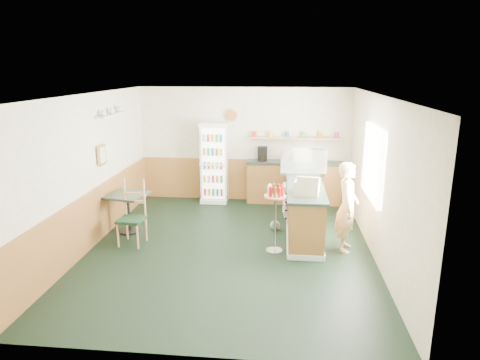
# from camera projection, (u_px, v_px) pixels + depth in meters

# --- Properties ---
(ground) EXTENTS (6.00, 6.00, 0.00)m
(ground) POSITION_uv_depth(u_px,v_px,m) (229.00, 248.00, 7.67)
(ground) COLOR black
(ground) RESTS_ON ground
(room_envelope) EXTENTS (5.04, 6.02, 2.72)m
(room_envelope) POSITION_uv_depth(u_px,v_px,m) (221.00, 156.00, 8.01)
(room_envelope) COLOR #F2EACE
(room_envelope) RESTS_ON ground
(service_counter) EXTENTS (0.68, 3.01, 1.01)m
(service_counter) POSITION_uv_depth(u_px,v_px,m) (303.00, 207.00, 8.45)
(service_counter) COLOR olive
(service_counter) RESTS_ON ground
(back_counter) EXTENTS (2.24, 0.42, 1.69)m
(back_counter) POSITION_uv_depth(u_px,v_px,m) (293.00, 181.00, 10.11)
(back_counter) COLOR olive
(back_counter) RESTS_ON ground
(drinks_fridge) EXTENTS (0.63, 0.53, 1.90)m
(drinks_fridge) POSITION_uv_depth(u_px,v_px,m) (214.00, 163.00, 10.13)
(drinks_fridge) COLOR white
(drinks_fridge) RESTS_ON ground
(display_case) EXTENTS (0.94, 0.49, 0.53)m
(display_case) POSITION_uv_depth(u_px,v_px,m) (304.00, 161.00, 8.77)
(display_case) COLOR silver
(display_case) RESTS_ON service_counter
(cash_register) EXTENTS (0.48, 0.49, 0.24)m
(cash_register) POSITION_uv_depth(u_px,v_px,m) (307.00, 187.00, 7.40)
(cash_register) COLOR beige
(cash_register) RESTS_ON service_counter
(shopkeeper) EXTENTS (0.46, 0.58, 1.59)m
(shopkeeper) POSITION_uv_depth(u_px,v_px,m) (347.00, 207.00, 7.39)
(shopkeeper) COLOR tan
(shopkeeper) RESTS_ON ground
(condiment_stand) EXTENTS (0.38, 0.38, 1.19)m
(condiment_stand) POSITION_uv_depth(u_px,v_px,m) (275.00, 207.00, 7.33)
(condiment_stand) COLOR silver
(condiment_stand) RESTS_ON ground
(newspaper_rack) EXTENTS (0.09, 0.41, 0.66)m
(newspaper_rack) POSITION_uv_depth(u_px,v_px,m) (285.00, 200.00, 8.54)
(newspaper_rack) COLOR black
(newspaper_rack) RESTS_ON ground
(cafe_table) EXTENTS (0.83, 0.83, 0.78)m
(cafe_table) POSITION_uv_depth(u_px,v_px,m) (128.00, 205.00, 8.27)
(cafe_table) COLOR black
(cafe_table) RESTS_ON ground
(cafe_chair) EXTENTS (0.48, 0.48, 1.18)m
(cafe_chair) POSITION_uv_depth(u_px,v_px,m) (133.00, 210.00, 7.78)
(cafe_chair) COLOR black
(cafe_chair) RESTS_ON ground
(dog_doorstop) EXTENTS (0.20, 0.26, 0.24)m
(dog_doorstop) POSITION_uv_depth(u_px,v_px,m) (275.00, 225.00, 8.46)
(dog_doorstop) COLOR gray
(dog_doorstop) RESTS_ON ground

